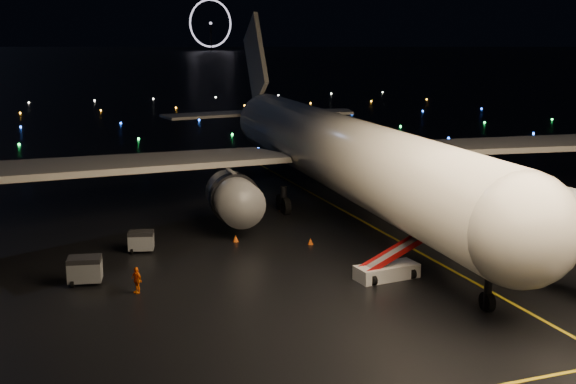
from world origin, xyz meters
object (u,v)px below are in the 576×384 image
Objects in this scene: crew_c at (137,280)px; baggage_cart_0 at (141,241)px; airliner at (326,107)px; baggage_cart_1 at (85,270)px; belt_loader at (387,257)px.

crew_c is 0.93× the size of baggage_cart_0.
baggage_cart_1 is (-23.67, -15.71, -8.50)m from airliner.
airliner is 38.36× the size of crew_c.
baggage_cart_0 is 0.87× the size of baggage_cart_1.
airliner is at bearing 41.26° from baggage_cart_0.
baggage_cart_1 is (-19.26, 5.83, -0.63)m from belt_loader.
baggage_cart_0 is at bearing 142.38° from crew_c.
crew_c reaches higher than baggage_cart_0.
belt_loader is 3.67× the size of crew_c.
airliner reaches higher than baggage_cart_0.
airliner reaches higher than crew_c.
airliner reaches higher than belt_loader.
crew_c is at bearing -85.77° from baggage_cart_0.
crew_c is at bearing -135.08° from airliner.
baggage_cart_1 is at bearing -112.61° from baggage_cart_0.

